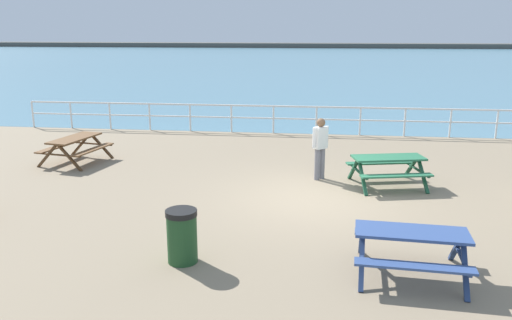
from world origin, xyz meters
The scene contains 9 objects.
ground_plane centered at (0.00, 0.00, -0.10)m, with size 30.00×24.00×0.20m, color gray.
sea_band centered at (0.00, 52.75, 0.00)m, with size 142.00×90.00×0.01m, color teal.
distant_shoreline centered at (0.00, 95.75, 0.00)m, with size 142.00×6.00×1.80m, color #4C4C47.
seaward_railing centered at (0.00, 7.75, 0.74)m, with size 23.07×0.07×1.08m.
picnic_table_near_left centered at (1.64, -3.68, 0.58)m, with size 1.90×1.65×0.80m.
picnic_table_near_right centered at (-7.16, 2.56, 0.58)m, with size 1.83×2.05×0.80m.
picnic_table_far_left centered at (1.88, 1.30, 0.58)m, with size 2.09×1.87×0.80m.
visitor centered at (0.14, 1.70, 0.95)m, with size 0.41×0.39×1.66m.
litter_bin centered at (-2.20, -3.66, 0.48)m, with size 0.55×0.55×0.95m.
Camera 1 is at (0.07, -11.66, 3.96)m, focal length 35.96 mm.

